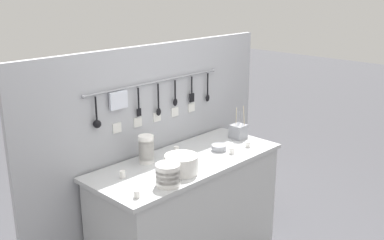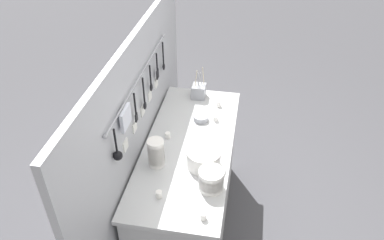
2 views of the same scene
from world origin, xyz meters
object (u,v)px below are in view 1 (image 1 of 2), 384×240
object	(u,v)px
cup_mid_row	(248,144)
cup_edge_far	(122,174)
cutlery_caddy	(238,131)
bowl_stack_tall_left	(146,149)
steel_mixing_bowl	(219,148)
plate_stack	(181,164)
cup_back_left	(176,149)
cup_edge_near	(232,151)
cup_front_left	(137,194)
bowl_stack_short_front	(168,175)

from	to	relation	value
cup_mid_row	cup_edge_far	xyz separation A→B (m)	(-1.03, 0.24, 0.00)
cutlery_caddy	cup_mid_row	xyz separation A→B (m)	(-0.11, -0.18, -0.04)
cup_mid_row	cutlery_caddy	bearing A→B (deg)	58.60
bowl_stack_tall_left	steel_mixing_bowl	size ratio (longest dim) A/B	1.73
plate_stack	cup_back_left	distance (m)	0.39
cup_edge_far	cup_back_left	size ratio (longest dim) A/B	1.00
cup_edge_near	cutlery_caddy	bearing A→B (deg)	30.65
cup_edge_near	cup_front_left	xyz separation A→B (m)	(-0.95, -0.05, 0.00)
bowl_stack_short_front	plate_stack	distance (m)	0.21
bowl_stack_short_front	cup_edge_far	bearing A→B (deg)	113.36
plate_stack	cup_front_left	bearing A→B (deg)	-171.44
cup_mid_row	plate_stack	bearing A→B (deg)	178.47
steel_mixing_bowl	cup_edge_near	distance (m)	0.11
cup_mid_row	cup_edge_far	size ratio (longest dim) A/B	1.00
plate_stack	cup_edge_near	distance (m)	0.51
cutlery_caddy	cup_back_left	distance (m)	0.60
cup_mid_row	cup_front_left	bearing A→B (deg)	-177.64
cup_edge_far	plate_stack	bearing A→B (deg)	-34.50
steel_mixing_bowl	cup_back_left	world-z (taller)	cup_back_left
plate_stack	cup_back_left	size ratio (longest dim) A/B	4.92
cup_edge_far	cup_front_left	bearing A→B (deg)	-111.86
steel_mixing_bowl	cup_edge_far	size ratio (longest dim) A/B	2.52
bowl_stack_short_front	cup_back_left	world-z (taller)	bowl_stack_short_front
cutlery_caddy	cup_edge_far	bearing A→B (deg)	177.12
plate_stack	cup_back_left	xyz separation A→B (m)	(0.24, 0.30, -0.04)
cup_edge_far	cup_front_left	size ratio (longest dim) A/B	1.00
cup_back_left	steel_mixing_bowl	bearing A→B (deg)	-38.40
plate_stack	steel_mixing_bowl	bearing A→B (deg)	10.77
cup_back_left	cup_mid_row	bearing A→B (deg)	-34.09
plate_stack	steel_mixing_bowl	world-z (taller)	plate_stack
cutlery_caddy	cup_front_left	size ratio (longest dim) A/B	5.92
cutlery_caddy	steel_mixing_bowl	bearing A→B (deg)	-167.71
cup_back_left	cup_edge_near	size ratio (longest dim) A/B	1.00
cup_mid_row	cup_back_left	size ratio (longest dim) A/B	1.00
steel_mixing_bowl	cutlery_caddy	size ratio (longest dim) A/B	0.43
bowl_stack_tall_left	cutlery_caddy	distance (m)	0.88
cup_back_left	cutlery_caddy	bearing A→B (deg)	-12.90
cutlery_caddy	cup_edge_far	xyz separation A→B (m)	(-1.15, 0.06, -0.04)
steel_mixing_bowl	plate_stack	bearing A→B (deg)	-169.23
plate_stack	cup_edge_far	bearing A→B (deg)	145.50
cutlery_caddy	cup_edge_far	distance (m)	1.15
bowl_stack_tall_left	cup_edge_near	distance (m)	0.65
cup_edge_far	cup_edge_near	bearing A→B (deg)	-16.10
bowl_stack_short_front	cup_edge_far	size ratio (longest dim) A/B	3.38
bowl_stack_tall_left	cup_back_left	xyz separation A→B (m)	(0.28, -0.01, -0.08)
bowl_stack_short_front	cup_back_left	size ratio (longest dim) A/B	3.38
plate_stack	bowl_stack_short_front	bearing A→B (deg)	-158.63
cup_edge_near	cup_edge_far	bearing A→B (deg)	163.90
steel_mixing_bowl	cup_mid_row	xyz separation A→B (m)	(0.21, -0.11, 0.00)
steel_mixing_bowl	cup_mid_row	distance (m)	0.24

